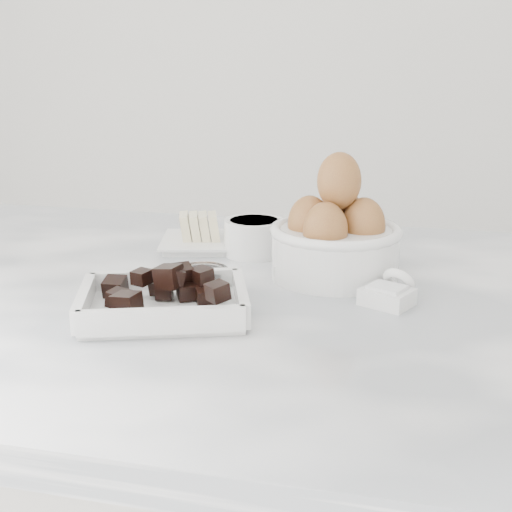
{
  "coord_description": "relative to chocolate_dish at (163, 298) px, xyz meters",
  "views": [
    {
      "loc": [
        0.23,
        -0.84,
        1.24
      ],
      "look_at": [
        0.02,
        0.03,
        0.98
      ],
      "focal_mm": 50.0,
      "sensor_mm": 36.0,
      "label": 1
    }
  ],
  "objects": [
    {
      "name": "honey_bowl",
      "position": [
        0.14,
        0.16,
        -0.01
      ],
      "size": [
        0.07,
        0.07,
        0.03
      ],
      "color": "white",
      "rests_on": "marble_slab"
    },
    {
      "name": "butter_plate",
      "position": [
        -0.05,
        0.29,
        -0.0
      ],
      "size": [
        0.15,
        0.15,
        0.05
      ],
      "color": "white",
      "rests_on": "marble_slab"
    },
    {
      "name": "salt_spoon",
      "position": [
        0.25,
        0.11,
        -0.01
      ],
      "size": [
        0.08,
        0.08,
        0.04
      ],
      "color": "white",
      "rests_on": "marble_slab"
    },
    {
      "name": "vanilla_spoon",
      "position": [
        0.13,
        0.18,
        -0.01
      ],
      "size": [
        0.06,
        0.07,
        0.04
      ],
      "color": "white",
      "rests_on": "marble_slab"
    },
    {
      "name": "egg_bowl",
      "position": [
        0.17,
        0.19,
        0.03
      ],
      "size": [
        0.18,
        0.18,
        0.17
      ],
      "color": "white",
      "rests_on": "marble_slab"
    },
    {
      "name": "marble_slab",
      "position": [
        0.06,
        0.1,
        -0.04
      ],
      "size": [
        1.2,
        0.8,
        0.04
      ],
      "primitive_type": "cube",
      "color": "white",
      "rests_on": "cabinet"
    },
    {
      "name": "chocolate_dish",
      "position": [
        0.0,
        0.0,
        0.0
      ],
      "size": [
        0.23,
        0.2,
        0.05
      ],
      "color": "white",
      "rests_on": "marble_slab"
    },
    {
      "name": "zest_bowl",
      "position": [
        0.02,
        0.1,
        -0.01
      ],
      "size": [
        0.07,
        0.07,
        0.03
      ],
      "color": "white",
      "rests_on": "marble_slab"
    },
    {
      "name": "sugar_ramekin",
      "position": [
        0.04,
        0.27,
        0.01
      ],
      "size": [
        0.09,
        0.09,
        0.05
      ],
      "color": "white",
      "rests_on": "marble_slab"
    }
  ]
}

